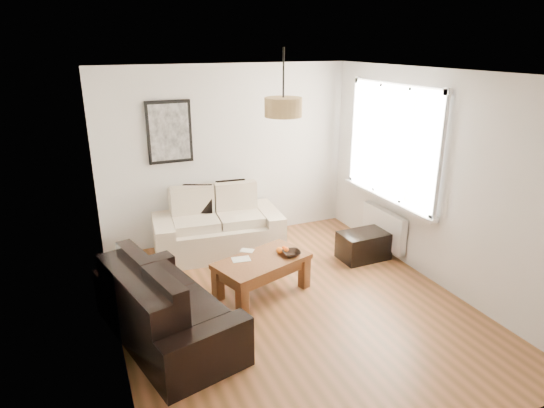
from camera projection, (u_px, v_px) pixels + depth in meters
name	position (u px, v px, depth m)	size (l,w,h in m)	color
floor	(292.00, 305.00, 5.37)	(4.50, 4.50, 0.00)	brown
ceiling	(296.00, 72.00, 4.51)	(3.80, 4.50, 0.00)	white
wall_back	(228.00, 154.00, 6.90)	(3.80, 0.04, 2.60)	silver
wall_front	(446.00, 302.00, 2.99)	(3.80, 0.04, 2.60)	silver
wall_left	(107.00, 225.00, 4.24)	(0.04, 4.50, 2.60)	silver
wall_right	(435.00, 179.00, 5.65)	(0.04, 4.50, 2.60)	silver
window_bay	(393.00, 143.00, 6.23)	(0.14, 1.90, 1.60)	white
radiator	(384.00, 227.00, 6.62)	(0.10, 0.90, 0.52)	white
poster	(169.00, 132.00, 6.42)	(0.62, 0.04, 0.87)	black
pendant_shade	(283.00, 107.00, 4.90)	(0.40, 0.40, 0.20)	tan
loveseat_cream	(217.00, 222.00, 6.64)	(1.78, 0.97, 0.89)	beige
sofa_leather	(166.00, 303.00, 4.69)	(1.82, 0.89, 0.79)	black
coffee_table	(262.00, 276.00, 5.57)	(1.11, 0.61, 0.45)	brown
ottoman	(364.00, 245.00, 6.49)	(0.67, 0.43, 0.38)	black
cushion_left	(198.00, 199.00, 6.65)	(0.41, 0.13, 0.41)	black
cushion_right	(231.00, 194.00, 6.83)	(0.42, 0.13, 0.42)	black
fruit_bowl	(292.00, 253.00, 5.58)	(0.22, 0.22, 0.05)	black
orange_a	(286.00, 250.00, 5.65)	(0.06, 0.06, 0.06)	orange
orange_b	(284.00, 248.00, 5.68)	(0.06, 0.06, 0.06)	orange
orange_c	(279.00, 250.00, 5.63)	(0.08, 0.08, 0.08)	orange
papers	(241.00, 259.00, 5.48)	(0.21, 0.15, 0.01)	silver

